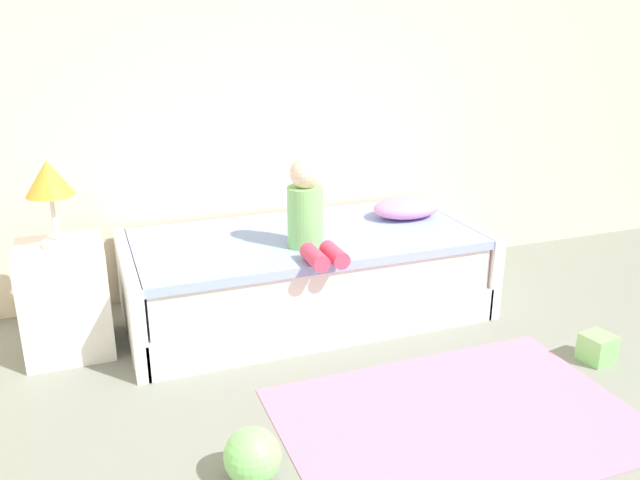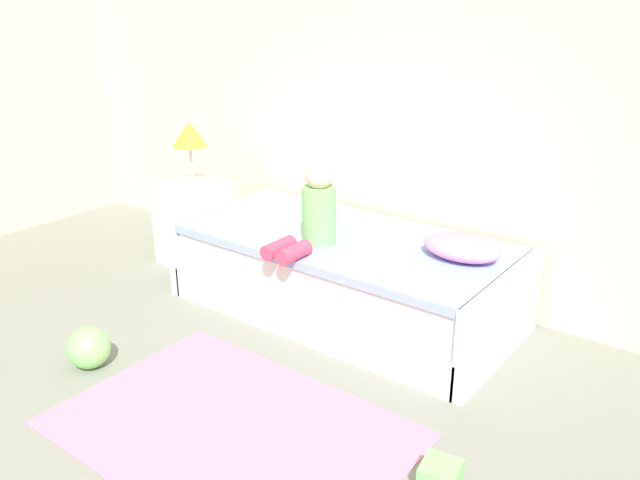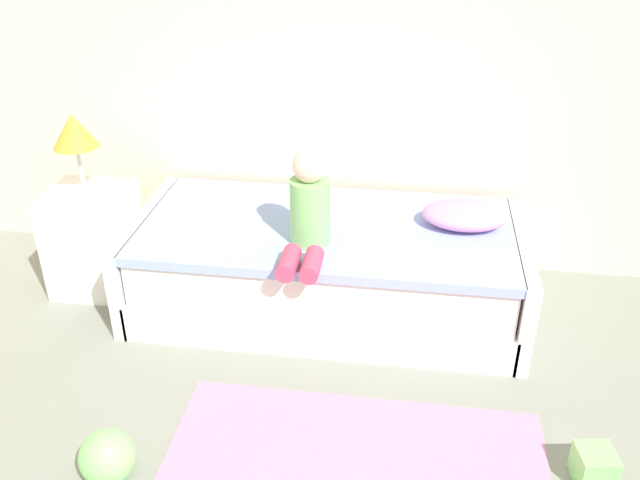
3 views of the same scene
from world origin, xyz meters
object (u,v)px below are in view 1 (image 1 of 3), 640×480
object	(u,v)px
bed	(305,275)
table_lamp	(49,182)
toy_block	(597,348)
pillow	(406,208)
toy_ball	(252,456)
nightstand	(65,299)
child_figure	(308,213)

from	to	relation	value
bed	table_lamp	bearing A→B (deg)	179.57
table_lamp	toy_block	distance (m)	2.94
bed	table_lamp	distance (m)	1.52
pillow	toy_ball	world-z (taller)	pillow
bed	toy_ball	xyz separation A→B (m)	(-0.70, -1.37, -0.13)
nightstand	table_lamp	size ratio (longest dim) A/B	1.33
toy_ball	toy_block	bearing A→B (deg)	7.89
toy_ball	toy_block	world-z (taller)	toy_ball
table_lamp	bed	bearing A→B (deg)	-0.43
child_figure	pillow	size ratio (longest dim) A/B	1.16
table_lamp	pillow	world-z (taller)	table_lamp
nightstand	child_figure	bearing A→B (deg)	-10.48
table_lamp	toy_ball	distance (m)	1.73
table_lamp	toy_block	bearing A→B (deg)	-23.18
child_figure	bed	bearing A→B (deg)	75.20
table_lamp	toy_block	size ratio (longest dim) A/B	3.02
pillow	child_figure	bearing A→B (deg)	-157.16
toy_block	child_figure	bearing A→B (deg)	146.19
nightstand	pillow	xyz separation A→B (m)	(2.07, 0.09, 0.26)
nightstand	pillow	bearing A→B (deg)	2.49
bed	pillow	world-z (taller)	pillow
nightstand	child_figure	distance (m)	1.37
table_lamp	pillow	bearing A→B (deg)	2.49
child_figure	toy_ball	distance (m)	1.43
toy_ball	toy_block	distance (m)	1.96
child_figure	toy_ball	xyz separation A→B (m)	(-0.64, -1.14, -0.59)
bed	toy_ball	world-z (taller)	bed
child_figure	toy_block	distance (m)	1.68
nightstand	table_lamp	world-z (taller)	table_lamp
pillow	table_lamp	bearing A→B (deg)	-177.51
bed	toy_block	world-z (taller)	bed
bed	child_figure	world-z (taller)	child_figure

